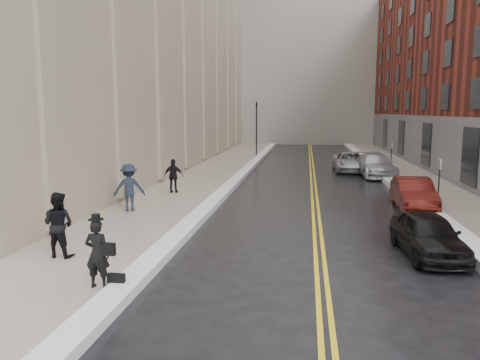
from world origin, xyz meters
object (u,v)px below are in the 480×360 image
(car_silver_near, at_px, (375,165))
(pedestrian_b, at_px, (129,187))
(pedestrian_main, at_px, (97,254))
(pedestrian_c, at_px, (174,176))
(car_silver_far, at_px, (350,162))
(car_maroon, at_px, (414,194))
(pedestrian_a, at_px, (58,225))
(car_black, at_px, (428,235))

(car_silver_near, bearing_deg, pedestrian_b, -136.94)
(pedestrian_main, bearing_deg, pedestrian_c, -81.90)
(car_silver_far, height_order, pedestrian_c, pedestrian_c)
(car_maroon, relative_size, pedestrian_b, 2.10)
(pedestrian_a, bearing_deg, pedestrian_b, -80.90)
(pedestrian_main, height_order, pedestrian_b, pedestrian_b)
(car_maroon, height_order, pedestrian_c, pedestrian_c)
(car_silver_far, bearing_deg, pedestrian_c, -132.18)
(pedestrian_b, relative_size, pedestrian_c, 1.15)
(pedestrian_main, bearing_deg, car_silver_near, -113.51)
(car_silver_far, xyz_separation_m, pedestrian_main, (-8.00, -24.33, 0.29))
(pedestrian_a, bearing_deg, car_maroon, -135.97)
(pedestrian_main, relative_size, pedestrian_c, 0.95)
(car_black, bearing_deg, pedestrian_b, 154.41)
(car_silver_near, distance_m, pedestrian_b, 17.94)
(car_maroon, xyz_separation_m, pedestrian_c, (-11.49, 1.74, 0.33))
(car_silver_near, relative_size, pedestrian_c, 2.97)
(pedestrian_a, relative_size, pedestrian_c, 1.09)
(car_silver_far, bearing_deg, pedestrian_a, -115.64)
(pedestrian_a, bearing_deg, car_silver_far, -108.40)
(car_maroon, relative_size, car_silver_far, 0.84)
(car_black, height_order, pedestrian_main, pedestrian_main)
(pedestrian_main, bearing_deg, car_black, -154.06)
(pedestrian_main, bearing_deg, pedestrian_b, -73.70)
(pedestrian_c, bearing_deg, car_black, 135.18)
(pedestrian_a, xyz_separation_m, pedestrian_b, (-0.32, 6.27, 0.05))
(car_maroon, distance_m, pedestrian_c, 11.63)
(car_maroon, relative_size, pedestrian_c, 2.41)
(pedestrian_a, distance_m, pedestrian_b, 6.27)
(car_silver_near, bearing_deg, pedestrian_a, -125.85)
(car_black, distance_m, car_silver_near, 17.68)
(car_silver_near, distance_m, pedestrian_a, 22.84)
(pedestrian_c, bearing_deg, pedestrian_b, 78.33)
(pedestrian_main, bearing_deg, car_maroon, -130.63)
(car_black, relative_size, pedestrian_b, 1.93)
(car_black, height_order, car_maroon, car_maroon)
(car_maroon, height_order, pedestrian_b, pedestrian_b)
(pedestrian_b, xyz_separation_m, pedestrian_c, (0.59, 4.61, -0.13))
(car_black, xyz_separation_m, pedestrian_main, (-8.49, -4.16, 0.32))
(car_maroon, distance_m, pedestrian_a, 14.90)
(pedestrian_b, bearing_deg, pedestrian_c, -116.95)
(car_silver_near, height_order, pedestrian_main, pedestrian_main)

